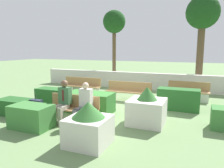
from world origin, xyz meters
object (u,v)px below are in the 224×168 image
at_px(bench_left_side, 188,94).
at_px(suitcase, 36,108).
at_px(planter_corner_right, 89,125).
at_px(tree_center_left, 203,16).
at_px(bench_front, 72,112).
at_px(person_seated_man, 63,99).
at_px(bench_right_side, 128,94).
at_px(planter_corner_left, 147,109).
at_px(tree_leftmost, 114,24).
at_px(bench_back, 81,88).
at_px(person_seated_woman, 84,102).

distance_m(bench_left_side, suitcase, 6.44).
xyz_separation_m(planter_corner_right, tree_center_left, (2.38, 8.75, 3.55)).
bearing_deg(bench_left_side, bench_front, -138.11).
bearing_deg(tree_center_left, person_seated_man, -117.34).
height_order(bench_right_side, suitcase, bench_right_side).
bearing_deg(planter_corner_left, person_seated_man, -161.96).
distance_m(tree_leftmost, tree_center_left, 5.45).
bearing_deg(bench_back, bench_left_side, 7.51).
distance_m(person_seated_woman, tree_leftmost, 9.13).
distance_m(bench_front, planter_corner_right, 1.86).
distance_m(person_seated_woman, planter_corner_left, 1.94).
bearing_deg(bench_back, tree_leftmost, 89.67).
xyz_separation_m(bench_front, planter_corner_right, (1.30, -1.32, 0.17)).
distance_m(bench_left_side, bench_right_side, 2.69).
xyz_separation_m(bench_left_side, tree_center_left, (0.38, 3.06, 3.72)).
distance_m(planter_corner_left, suitcase, 3.75).
height_order(bench_left_side, person_seated_woman, person_seated_woman).
xyz_separation_m(bench_back, person_seated_man, (1.63, -3.96, 0.41)).
bearing_deg(suitcase, tree_leftmost, 92.19).
bearing_deg(tree_center_left, bench_back, -146.96).
distance_m(bench_right_side, person_seated_woman, 3.50).
relative_size(bench_left_side, person_seated_man, 1.35).
bearing_deg(bench_left_side, tree_center_left, 71.72).
relative_size(bench_back, suitcase, 2.61).
bearing_deg(suitcase, bench_left_side, 42.91).
xyz_separation_m(person_seated_man, tree_leftmost, (-1.50, 8.25, 3.17)).
height_order(planter_corner_left, tree_center_left, tree_center_left).
height_order(person_seated_man, tree_leftmost, tree_leftmost).
height_order(bench_front, tree_leftmost, tree_leftmost).
distance_m(bench_right_side, planter_corner_left, 3.02).
bearing_deg(planter_corner_left, bench_left_side, 74.46).
bearing_deg(tree_leftmost, person_seated_man, -79.72).
bearing_deg(tree_center_left, tree_leftmost, 172.81).
xyz_separation_m(bench_right_side, suitcase, (-2.24, -3.33, -0.03)).
height_order(bench_left_side, bench_back, same).
relative_size(bench_back, tree_center_left, 0.40).
height_order(planter_corner_right, tree_leftmost, tree_leftmost).
bearing_deg(bench_front, planter_corner_right, -45.41).
relative_size(bench_back, person_seated_woman, 1.57).
height_order(suitcase, tree_leftmost, tree_leftmost).
height_order(bench_back, tree_leftmost, tree_leftmost).
bearing_deg(planter_corner_left, suitcase, -169.42).
relative_size(bench_front, bench_right_side, 0.87).
xyz_separation_m(bench_right_side, planter_corner_left, (1.45, -2.65, 0.14)).
xyz_separation_m(bench_back, suitcase, (0.45, -3.84, -0.03)).
bearing_deg(bench_left_side, planter_corner_right, -120.44).
bearing_deg(bench_back, tree_center_left, 34.51).
distance_m(planter_corner_right, tree_leftmost, 10.48).
bearing_deg(bench_left_side, bench_back, 174.92).
relative_size(bench_right_side, person_seated_man, 1.52).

